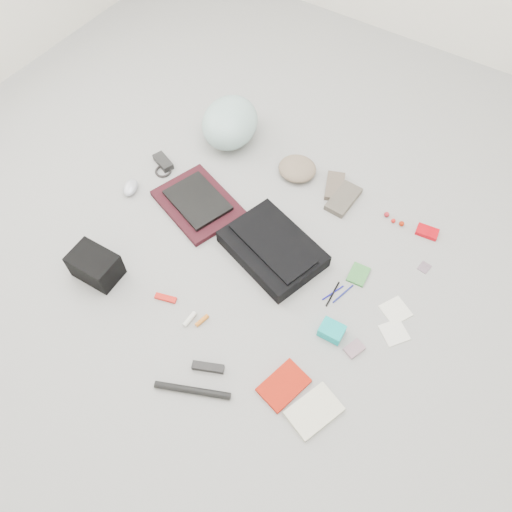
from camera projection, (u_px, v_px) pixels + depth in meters
The scene contains 33 objects.
ground_plane at pixel (256, 262), 2.32m from camera, with size 4.00×4.00×0.00m, color gray.
messenger_bag at pixel (273, 249), 2.31m from camera, with size 0.45×0.32×0.07m, color black.
bag_flap at pixel (273, 244), 2.28m from camera, with size 0.41×0.19×0.01m, color black.
laptop_sleeve at pixel (198, 203), 2.49m from camera, with size 0.41×0.31×0.03m, color #350F16.
laptop at pixel (198, 200), 2.47m from camera, with size 0.30×0.22×0.02m, color black.
bike_helmet at pixel (230, 123), 2.67m from camera, with size 0.30×0.37×0.22m, color #9FC8C4.
beanie at pixel (297, 169), 2.59m from camera, with size 0.20×0.19×0.07m, color #836E59.
mitten_left at pixel (335, 186), 2.55m from camera, with size 0.09×0.18×0.03m, color brown.
mitten_right at pixel (343, 199), 2.51m from camera, with size 0.10×0.21×0.03m, color #585146.
power_brick at pixel (163, 162), 2.64m from camera, with size 0.13×0.06×0.03m, color black.
cable_coil at pixel (163, 171), 2.62m from camera, with size 0.09×0.09×0.01m, color black.
mouse at pixel (130, 187), 2.54m from camera, with size 0.07×0.11×0.04m, color #ACAEBC.
camera_bag at pixel (95, 266), 2.23m from camera, with size 0.21×0.15×0.14m, color black.
multitool at pixel (166, 298), 2.21m from camera, with size 0.10×0.03×0.02m, color red.
toiletry_tube_white at pixel (190, 319), 2.15m from camera, with size 0.02×0.02×0.08m, color silver.
toiletry_tube_orange at pixel (202, 320), 2.15m from camera, with size 0.02×0.02×0.07m, color #CC6B1C.
u_lock at pixel (208, 367), 2.03m from camera, with size 0.13×0.03×0.03m, color black.
bike_pump at pixel (193, 390), 1.97m from camera, with size 0.03×0.03×0.31m, color black.
book_red at pixel (284, 385), 1.99m from camera, with size 0.13×0.19×0.02m, color red.
book_white at pixel (314, 411), 1.93m from camera, with size 0.14×0.20×0.02m, color beige.
notepad at pixel (358, 274), 2.28m from camera, with size 0.08×0.11×0.01m, color #387C38.
pen_blue at pixel (333, 293), 2.23m from camera, with size 0.01×0.01×0.12m, color navy.
pen_black at pixel (333, 294), 2.22m from camera, with size 0.01×0.01×0.14m, color black.
pen_navy at pixel (343, 294), 2.22m from camera, with size 0.01×0.01×0.13m, color navy.
accordion_wallet at pixel (332, 331), 2.10m from camera, with size 0.10×0.08×0.05m, color #07B1B0.
card_deck at pixel (354, 349), 2.08m from camera, with size 0.06×0.08×0.02m, color gray.
napkin_top at pixel (396, 311), 2.18m from camera, with size 0.11×0.11×0.01m, color silver.
napkin_bottom at pixel (394, 332), 2.12m from camera, with size 0.10×0.10×0.01m, color silver.
lollipop_a at pixel (387, 214), 2.46m from camera, with size 0.03×0.03×0.03m, color maroon.
lollipop_b at pixel (393, 221), 2.44m from camera, with size 0.02×0.02×0.02m, color red.
lollipop_c at pixel (402, 224), 2.42m from camera, with size 0.03×0.03×0.03m, color #A41F07.
altoids_tin at pixel (427, 232), 2.40m from camera, with size 0.10×0.06×0.02m, color #C00712.
stamp_sheet at pixel (424, 267), 2.30m from camera, with size 0.05×0.06×0.00m, color slate.
Camera 1 is at (0.68, -1.04, 1.96)m, focal length 35.00 mm.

